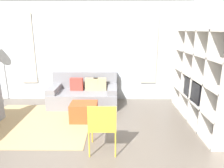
{
  "coord_description": "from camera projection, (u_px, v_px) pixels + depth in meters",
  "views": [
    {
      "loc": [
        0.72,
        -2.36,
        1.98
      ],
      "look_at": [
        0.68,
        1.77,
        0.85
      ],
      "focal_mm": 32.0,
      "sensor_mm": 36.0,
      "label": 1
    }
  ],
  "objects": [
    {
      "name": "wall_back",
      "position": [
        88.0,
        53.0,
        5.58
      ],
      "size": [
        6.77,
        0.11,
        2.7
      ],
      "color": "silver",
      "rests_on": "ground_plane"
    },
    {
      "name": "wall_right",
      "position": [
        219.0,
        62.0,
        3.97
      ],
      "size": [
        0.07,
        4.42,
        2.7
      ],
      "primitive_type": "cube",
      "color": "silver",
      "rests_on": "ground_plane"
    },
    {
      "name": "shelving_unit",
      "position": [
        202.0,
        78.0,
        4.23
      ],
      "size": [
        0.43,
        2.38,
        1.98
      ],
      "color": "#232328",
      "rests_on": "ground_plane"
    },
    {
      "name": "couch_main",
      "position": [
        84.0,
        94.0,
        5.39
      ],
      "size": [
        1.77,
        0.92,
        0.85
      ],
      "color": "gray",
      "rests_on": "ground_plane"
    },
    {
      "name": "folding_chair",
      "position": [
        103.0,
        124.0,
        3.2
      ],
      "size": [
        0.44,
        0.46,
        0.86
      ],
      "rotation": [
        0.0,
        0.0,
        3.14
      ],
      "color": "gold",
      "rests_on": "ground_plane"
    },
    {
      "name": "ottoman",
      "position": [
        84.0,
        112.0,
        4.44
      ],
      "size": [
        0.59,
        0.45,
        0.42
      ],
      "color": "#B74C23",
      "rests_on": "ground_plane"
    },
    {
      "name": "area_rug",
      "position": [
        37.0,
        123.0,
        4.38
      ],
      "size": [
        2.36,
        2.07,
        0.01
      ],
      "primitive_type": "cube",
      "color": "tan",
      "rests_on": "ground_plane"
    }
  ]
}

